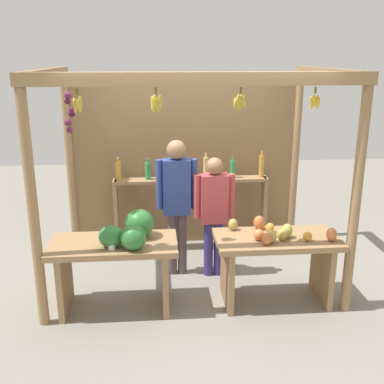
# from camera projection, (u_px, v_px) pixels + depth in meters

# --- Properties ---
(ground_plane) EXTENTS (12.00, 12.00, 0.00)m
(ground_plane) POSITION_uv_depth(u_px,v_px,m) (191.00, 272.00, 5.64)
(ground_plane) COLOR gray
(ground_plane) RESTS_ON ground
(market_stall) EXTENTS (3.22, 2.09, 2.43)m
(market_stall) POSITION_uv_depth(u_px,v_px,m) (187.00, 152.00, 5.68)
(market_stall) COLOR #99754C
(market_stall) RESTS_ON ground
(fruit_counter_left) EXTENTS (1.30, 0.71, 1.04)m
(fruit_counter_left) POSITION_uv_depth(u_px,v_px,m) (120.00, 250.00, 4.67)
(fruit_counter_left) COLOR #99754C
(fruit_counter_left) RESTS_ON ground
(fruit_counter_right) EXTENTS (1.30, 0.64, 0.90)m
(fruit_counter_right) POSITION_uv_depth(u_px,v_px,m) (276.00, 252.00, 4.84)
(fruit_counter_right) COLOR #99754C
(fruit_counter_right) RESTS_ON ground
(bottle_shelf_unit) EXTENTS (2.06, 0.22, 1.35)m
(bottle_shelf_unit) POSITION_uv_depth(u_px,v_px,m) (191.00, 193.00, 6.13)
(bottle_shelf_unit) COLOR #99754C
(bottle_shelf_unit) RESTS_ON ground
(vendor_man) EXTENTS (0.48, 0.22, 1.65)m
(vendor_man) POSITION_uv_depth(u_px,v_px,m) (177.00, 196.00, 5.35)
(vendor_man) COLOR #58484F
(vendor_man) RESTS_ON ground
(vendor_woman) EXTENTS (0.48, 0.20, 1.46)m
(vendor_woman) POSITION_uv_depth(u_px,v_px,m) (214.00, 207.00, 5.35)
(vendor_woman) COLOR navy
(vendor_woman) RESTS_ON ground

